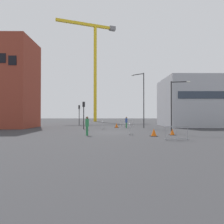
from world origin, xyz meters
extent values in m
plane|color=#333335|center=(0.00, 0.00, 0.00)|extent=(160.00, 160.00, 0.00)
cube|color=brown|center=(-15.58, 7.83, 6.64)|extent=(7.17, 6.65, 13.28)
cube|color=black|center=(-14.86, 4.48, 9.60)|extent=(1.10, 0.06, 1.30)
cube|color=black|center=(-13.43, 4.48, 9.29)|extent=(1.10, 0.06, 1.30)
cube|color=#A8AAB2|center=(13.98, 11.68, 4.07)|extent=(10.10, 9.56, 8.14)
cube|color=#2D3847|center=(13.98, 6.86, 4.90)|extent=(8.48, 0.08, 1.10)
cylinder|color=yellow|center=(-4.68, 34.29, 13.69)|extent=(0.90, 0.90, 27.39)
cube|color=yellow|center=(-7.39, 33.34, 27.79)|extent=(15.76, 6.09, 0.70)
cube|color=slate|center=(0.29, 36.03, 27.79)|extent=(2.10, 1.73, 1.10)
cylinder|color=#2D2D30|center=(4.79, 7.47, 4.14)|extent=(0.14, 0.14, 8.28)
cube|color=#2D2D30|center=(4.02, 8.09, 8.18)|extent=(1.59, 1.32, 0.10)
ellipsoid|color=silver|center=(3.26, 8.72, 8.16)|extent=(0.44, 0.24, 0.16)
cylinder|color=#2D2D30|center=(6.27, -1.00, 2.77)|extent=(0.14, 0.14, 5.54)
cube|color=#2D2D30|center=(7.11, -1.20, 5.44)|extent=(1.70, 0.49, 0.10)
ellipsoid|color=silver|center=(7.95, -1.39, 5.42)|extent=(0.44, 0.24, 0.16)
cylinder|color=#232326|center=(-5.95, 13.84, 1.51)|extent=(0.12, 0.12, 3.02)
cube|color=#232326|center=(-5.95, 13.84, 3.37)|extent=(0.28, 0.31, 0.70)
sphere|color=#390605|center=(-5.93, 14.01, 3.59)|extent=(0.11, 0.11, 0.11)
sphere|color=#3C2905|center=(-5.93, 14.01, 3.37)|extent=(0.11, 0.11, 0.11)
sphere|color=green|center=(-5.93, 14.01, 3.15)|extent=(0.11, 0.11, 0.11)
cylinder|color=#232326|center=(-3.88, 4.87, 1.52)|extent=(0.12, 0.12, 3.04)
cube|color=#232326|center=(-3.88, 4.87, 3.39)|extent=(0.36, 0.37, 0.70)
sphere|color=#390605|center=(-3.98, 5.02, 3.61)|extent=(0.11, 0.11, 0.11)
sphere|color=#F2A514|center=(-3.98, 5.02, 3.39)|extent=(0.11, 0.11, 0.11)
sphere|color=#07330F|center=(-3.98, 5.02, 3.17)|extent=(0.11, 0.11, 0.11)
cylinder|color=#2D844C|center=(2.15, 7.08, 0.39)|extent=(0.14, 0.14, 0.79)
cylinder|color=#2D844C|center=(2.12, 7.28, 0.39)|extent=(0.14, 0.14, 0.79)
cylinder|color=#33519E|center=(2.13, 7.18, 1.12)|extent=(0.34, 0.34, 0.66)
sphere|color=#8C6647|center=(2.13, 7.18, 1.55)|extent=(0.21, 0.21, 0.21)
cylinder|color=#2D844C|center=(-2.48, -3.06, 0.43)|extent=(0.14, 0.14, 0.86)
cylinder|color=#2D844C|center=(-2.39, -3.24, 0.43)|extent=(0.14, 0.14, 0.86)
cylinder|color=#2D844C|center=(-2.44, -3.15, 1.22)|extent=(0.34, 0.34, 0.72)
sphere|color=brown|center=(-2.44, -3.15, 1.69)|extent=(0.23, 0.23, 0.23)
cube|color=gray|center=(4.94, -6.53, 1.05)|extent=(1.96, 0.29, 0.06)
cube|color=gray|center=(4.94, -6.53, 0.10)|extent=(1.96, 0.29, 0.06)
cylinder|color=gray|center=(4.06, -6.64, 0.53)|extent=(0.04, 0.04, 1.05)
cylinder|color=gray|center=(4.94, -6.53, 0.53)|extent=(0.04, 0.04, 1.05)
cylinder|color=gray|center=(5.82, -6.42, 0.53)|extent=(0.04, 0.04, 1.05)
cube|color=#B2B5BA|center=(1.73, -1.77, 1.05)|extent=(0.28, 1.93, 0.06)
cube|color=#B2B5BA|center=(1.73, -1.77, 0.10)|extent=(0.28, 1.93, 0.06)
cylinder|color=#B2B5BA|center=(1.63, -2.63, 0.53)|extent=(0.04, 0.04, 1.05)
cylinder|color=#B2B5BA|center=(1.73, -1.77, 0.53)|extent=(0.04, 0.04, 1.05)
cylinder|color=#B2B5BA|center=(1.83, -0.91, 0.53)|extent=(0.04, 0.04, 1.05)
cube|color=#B2B5BA|center=(-1.36, 5.64, 1.05)|extent=(0.15, 1.96, 0.06)
cube|color=#B2B5BA|center=(-1.36, 5.64, 0.10)|extent=(0.15, 1.96, 0.06)
cylinder|color=#B2B5BA|center=(-1.32, 4.76, 0.53)|extent=(0.04, 0.04, 1.05)
cylinder|color=#B2B5BA|center=(-1.36, 5.64, 0.53)|extent=(0.04, 0.04, 1.05)
cylinder|color=#B2B5BA|center=(-1.40, 6.52, 0.53)|extent=(0.04, 0.04, 1.05)
cube|color=#B2B5BA|center=(2.50, 10.88, 1.05)|extent=(2.24, 0.27, 0.06)
cube|color=#B2B5BA|center=(2.50, 10.88, 0.10)|extent=(2.24, 0.27, 0.06)
cylinder|color=#B2B5BA|center=(1.49, 10.98, 0.53)|extent=(0.04, 0.04, 1.05)
cylinder|color=#B2B5BA|center=(2.50, 10.88, 0.53)|extent=(0.04, 0.04, 1.05)
cylinder|color=#B2B5BA|center=(3.50, 10.78, 0.53)|extent=(0.04, 0.04, 1.05)
cube|color=black|center=(3.78, -3.75, 0.01)|extent=(0.68, 0.68, 0.03)
cone|color=#E55B0F|center=(3.78, -3.75, 0.35)|extent=(0.53, 0.53, 0.69)
cube|color=black|center=(5.81, -2.72, 0.01)|extent=(0.58, 0.58, 0.03)
cone|color=#E55B0F|center=(5.81, -2.72, 0.29)|extent=(0.44, 0.44, 0.58)
cube|color=black|center=(0.69, 7.93, 0.01)|extent=(0.68, 0.68, 0.03)
cone|color=#E55B0F|center=(0.69, 7.93, 0.35)|extent=(0.52, 0.52, 0.69)
camera|label=1|loc=(-0.20, -21.51, 1.99)|focal=31.01mm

